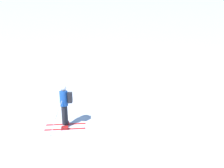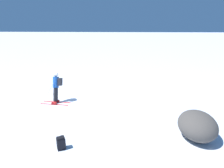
% 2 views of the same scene
% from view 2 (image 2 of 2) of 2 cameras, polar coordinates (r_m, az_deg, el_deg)
% --- Properties ---
extents(ground_plane, '(300.00, 300.00, 0.00)m').
position_cam_2_polar(ground_plane, '(11.02, -17.67, -5.74)').
color(ground_plane, white).
extents(skier, '(1.29, 1.74, 1.83)m').
position_cam_2_polar(skier, '(10.75, -17.75, -0.58)').
color(skier, red).
rests_on(skier, ground).
extents(spare_backpack, '(0.34, 0.37, 0.50)m').
position_cam_2_polar(spare_backpack, '(7.01, -16.31, -18.05)').
color(spare_backpack, black).
rests_on(spare_backpack, ground).
extents(exposed_boulder_0, '(1.72, 1.46, 1.11)m').
position_cam_2_polar(exposed_boulder_0, '(7.93, 26.04, -12.03)').
color(exposed_boulder_0, '#4C4742').
rests_on(exposed_boulder_0, ground).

